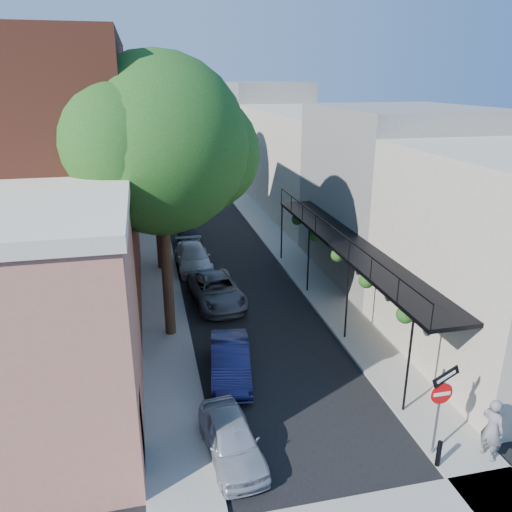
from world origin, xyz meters
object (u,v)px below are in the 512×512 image
parked_car_c (217,290)px  parked_car_d (193,257)px  oak_far (155,111)px  pedestrian (492,429)px  sign_post (441,397)px  parked_car_g (177,202)px  parked_car_a (231,439)px  parked_car_b (230,361)px  parked_car_f (184,215)px  bollard (439,454)px  oak_mid (161,144)px  parked_car_e (189,236)px  oak_near (170,147)px

parked_car_c → parked_car_d: parked_car_c is taller
oak_far → pedestrian: 28.83m
sign_post → oak_far: oak_far is taller
oak_far → parked_car_g: size_ratio=2.63×
oak_far → parked_car_c: size_ratio=2.48×
parked_car_a → parked_car_b: size_ratio=0.89×
pedestrian → parked_car_f: bearing=-0.1°
parked_car_f → pedestrian: 27.68m
bollard → parked_car_b: (-4.86, 5.81, 0.13)m
oak_mid → parked_car_a: size_ratio=2.88×
bollard → parked_car_e: (-4.82, 21.66, 0.09)m
oak_far → parked_car_a: oak_far is taller
parked_car_a → parked_car_e: size_ratio=0.99×
oak_mid → parked_car_c: bearing=-69.6°
parked_car_e → parked_car_g: parked_car_g is taller
bollard → parked_car_f: size_ratio=0.20×
oak_near → parked_car_e: (1.54, 11.90, -7.27)m
oak_far → parked_car_c: (1.95, -14.46, -7.59)m
parked_car_c → parked_car_f: size_ratio=1.17×
parked_car_b → oak_far: bearing=102.0°
oak_far → parked_car_c: oak_far is taller
sign_post → oak_far: 27.80m
oak_near → pedestrian: (7.97, -9.76, -6.80)m
parked_car_a → parked_car_e: (0.72, 19.90, 0.01)m
parked_car_d → oak_far: bearing=97.0°
parked_car_a → parked_car_d: size_ratio=0.78×
bollard → parked_car_f: 27.36m
parked_car_a → parked_car_c: 10.61m
oak_mid → parked_car_f: bearing=79.4°
oak_mid → parked_car_e: bearing=67.9°
pedestrian → parked_car_e: bearing=3.3°
parked_car_c → parked_car_e: parked_car_c is taller
bollard → oak_mid: (-6.42, 17.73, 6.54)m
oak_near → parked_car_c: size_ratio=2.38×
parked_car_b → parked_car_d: parked_car_d is taller
parked_car_b → parked_car_c: (0.46, 6.49, 0.01)m
parked_car_d → oak_near: bearing=-101.2°
bollard → parked_car_c: parked_car_c is taller
bollard → parked_car_a: bearing=162.4°
parked_car_g → parked_car_f: bearing=-80.7°
parked_car_a → parked_car_g: (0.65, 29.81, 0.02)m
parked_car_g → parked_car_b: bearing=-83.2°
parked_car_c → parked_car_g: parked_car_c is taller
oak_mid → parked_car_d: bearing=-17.5°
parked_car_e → parked_car_g: 9.91m
parked_car_a → parked_car_g: 29.81m
parked_car_b → pedestrian: 8.70m
parked_car_d → parked_car_g: bearing=88.4°
oak_mid → parked_car_c: 8.62m
oak_near → parked_car_b: oak_near is taller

